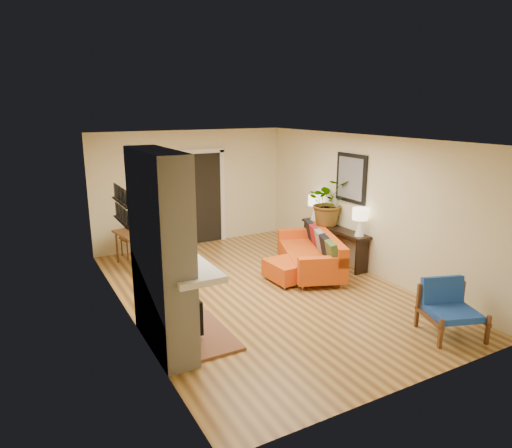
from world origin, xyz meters
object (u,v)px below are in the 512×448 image
object	(u,v)px
sofa	(314,253)
blue_chair	(448,305)
console_table	(334,234)
houseplant	(329,202)
lamp_far	(315,205)
ottoman	(290,269)
lamp_near	(360,219)
dining_table	(139,238)

from	to	relation	value
sofa	blue_chair	world-z (taller)	sofa
console_table	houseplant	distance (m)	0.67
lamp_far	houseplant	xyz separation A→B (m)	(-0.01, -0.49, 0.15)
blue_chair	console_table	distance (m)	3.25
blue_chair	console_table	bearing A→B (deg)	81.04
ottoman	console_table	distance (m)	1.51
console_table	lamp_far	bearing A→B (deg)	90.00
lamp_far	houseplant	world-z (taller)	houseplant
console_table	lamp_near	size ratio (longest dim) A/B	3.43
sofa	ottoman	distance (m)	0.74
blue_chair	houseplant	size ratio (longest dim) A/B	0.94
ottoman	houseplant	distance (m)	1.83
lamp_near	houseplant	xyz separation A→B (m)	(-0.01, 0.94, 0.15)
console_table	ottoman	bearing A→B (deg)	-160.79
blue_chair	lamp_far	distance (m)	3.99
sofa	ottoman	bearing A→B (deg)	-162.04
blue_chair	houseplant	xyz separation A→B (m)	(0.50, 3.41, 0.80)
ottoman	lamp_near	world-z (taller)	lamp_near
lamp_near	lamp_far	distance (m)	1.43
console_table	dining_table	bearing A→B (deg)	154.32
console_table	houseplant	size ratio (longest dim) A/B	1.89
dining_table	console_table	size ratio (longest dim) A/B	0.86
dining_table	lamp_near	xyz separation A→B (m)	(3.55, -2.45, 0.51)
dining_table	lamp_far	size ratio (longest dim) A/B	2.95
lamp_far	sofa	bearing A→B (deg)	-126.08
sofa	blue_chair	bearing A→B (deg)	-86.31
lamp_near	houseplant	bearing A→B (deg)	90.61
blue_chair	lamp_far	bearing A→B (deg)	82.62
blue_chair	console_table	world-z (taller)	blue_chair
ottoman	lamp_far	distance (m)	2.01
blue_chair	dining_table	bearing A→B (deg)	121.80
console_table	lamp_far	size ratio (longest dim) A/B	3.43
ottoman	console_table	size ratio (longest dim) A/B	0.42
sofa	lamp_far	bearing A→B (deg)	53.92
ottoman	houseplant	world-z (taller)	houseplant
console_table	houseplant	world-z (taller)	houseplant
houseplant	lamp_far	bearing A→B (deg)	88.83
sofa	dining_table	xyz separation A→B (m)	(-2.86, 1.97, 0.19)
ottoman	console_table	bearing A→B (deg)	19.21
dining_table	console_table	bearing A→B (deg)	-25.68
ottoman	blue_chair	size ratio (longest dim) A/B	0.85
dining_table	console_table	xyz separation A→B (m)	(3.55, -1.71, 0.03)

